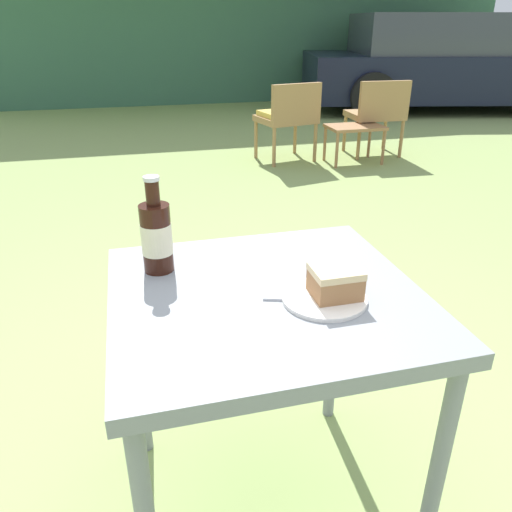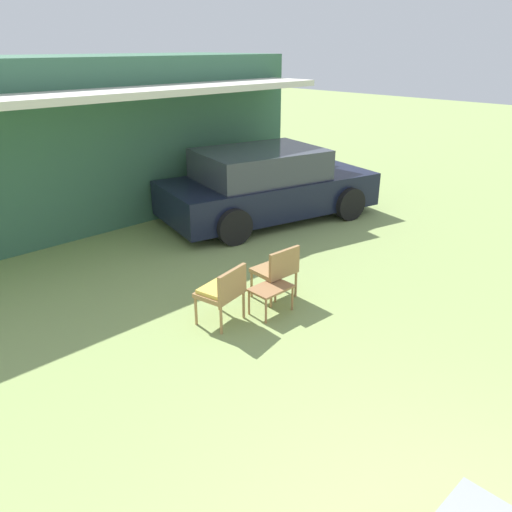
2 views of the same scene
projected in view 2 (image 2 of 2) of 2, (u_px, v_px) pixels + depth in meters
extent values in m
cube|color=#38664C|center=(60.00, 140.00, 9.95)|extent=(9.59, 3.01, 3.13)
cube|color=silver|center=(106.00, 95.00, 8.15)|extent=(9.11, 1.20, 0.12)
cube|color=black|center=(269.00, 193.00, 10.19)|extent=(4.64, 2.80, 0.67)
cube|color=#383D47|center=(260.00, 164.00, 9.85)|extent=(2.70, 2.22, 0.58)
cylinder|color=black|center=(295.00, 183.00, 11.67)|extent=(0.69, 0.34, 0.67)
cylinder|color=black|center=(350.00, 204.00, 10.13)|extent=(0.69, 0.34, 0.67)
cylinder|color=black|center=(189.00, 200.00, 10.40)|extent=(0.69, 0.34, 0.67)
cylinder|color=black|center=(234.00, 227.00, 8.86)|extent=(0.69, 0.34, 0.67)
cylinder|color=#9E7547|center=(219.00, 297.00, 6.71)|extent=(0.04, 0.04, 0.39)
cylinder|color=#9E7547|center=(196.00, 311.00, 6.34)|extent=(0.04, 0.04, 0.39)
cylinder|color=#9E7547|center=(244.00, 305.00, 6.50)|extent=(0.04, 0.04, 0.39)
cylinder|color=#9E7547|center=(221.00, 320.00, 6.13)|extent=(0.04, 0.04, 0.39)
cube|color=#9E7547|center=(220.00, 292.00, 6.33)|extent=(0.62, 0.56, 0.06)
cube|color=#9E7547|center=(232.00, 282.00, 6.15)|extent=(0.53, 0.16, 0.34)
cube|color=gold|center=(219.00, 289.00, 6.31)|extent=(0.55, 0.48, 0.05)
cylinder|color=#9E7547|center=(276.00, 275.00, 7.33)|extent=(0.04, 0.04, 0.39)
cylinder|color=#9E7547|center=(252.00, 285.00, 7.04)|extent=(0.04, 0.04, 0.39)
cylinder|color=#9E7547|center=(296.00, 284.00, 7.05)|extent=(0.04, 0.04, 0.39)
cylinder|color=#9E7547|center=(271.00, 295.00, 6.76)|extent=(0.04, 0.04, 0.39)
cube|color=#9E7547|center=(274.00, 270.00, 6.96)|extent=(0.55, 0.49, 0.06)
cube|color=#9E7547|center=(284.00, 261.00, 6.74)|extent=(0.54, 0.07, 0.34)
cube|color=#996B42|center=(271.00, 288.00, 6.57)|extent=(0.55, 0.37, 0.03)
cylinder|color=#996B42|center=(266.00, 311.00, 6.38)|extent=(0.03, 0.03, 0.35)
cylinder|color=#996B42|center=(292.00, 299.00, 6.70)|extent=(0.03, 0.03, 0.35)
cylinder|color=#996B42|center=(249.00, 303.00, 6.59)|extent=(0.03, 0.03, 0.35)
cylinder|color=#996B42|center=(275.00, 291.00, 6.91)|extent=(0.03, 0.03, 0.35)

